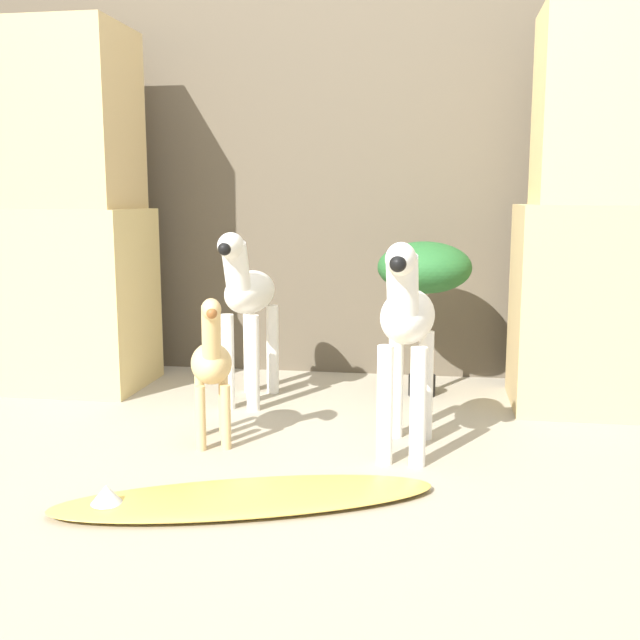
# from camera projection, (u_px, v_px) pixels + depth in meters

# --- Properties ---
(ground_plane) EXTENTS (14.00, 14.00, 0.00)m
(ground_plane) POSITION_uv_depth(u_px,v_px,m) (275.00, 470.00, 2.30)
(ground_plane) COLOR #9E937F
(wall_back) EXTENTS (6.40, 0.08, 2.20)m
(wall_back) POSITION_uv_depth(u_px,v_px,m) (336.00, 138.00, 3.45)
(wall_back) COLOR brown
(wall_back) RESTS_ON ground_plane
(rock_pillar_left) EXTENTS (0.62, 0.49, 1.53)m
(rock_pillar_left) POSITION_uv_depth(u_px,v_px,m) (70.00, 223.00, 3.23)
(rock_pillar_left) COLOR #D1B775
(rock_pillar_left) RESTS_ON ground_plane
(rock_pillar_right) EXTENTS (0.62, 0.49, 1.54)m
(rock_pillar_right) POSITION_uv_depth(u_px,v_px,m) (599.00, 233.00, 2.90)
(rock_pillar_right) COLOR tan
(rock_pillar_right) RESTS_ON ground_plane
(zebra_right) EXTENTS (0.20, 0.52, 0.70)m
(zebra_right) POSITION_uv_depth(u_px,v_px,m) (406.00, 326.00, 2.38)
(zebra_right) COLOR white
(zebra_right) RESTS_ON ground_plane
(zebra_left) EXTENTS (0.20, 0.52, 0.70)m
(zebra_left) POSITION_uv_depth(u_px,v_px,m) (248.00, 300.00, 2.99)
(zebra_left) COLOR white
(zebra_left) RESTS_ON ground_plane
(giraffe_figurine) EXTENTS (0.20, 0.34, 0.52)m
(giraffe_figurine) POSITION_uv_depth(u_px,v_px,m) (212.00, 364.00, 2.50)
(giraffe_figurine) COLOR tan
(giraffe_figurine) RESTS_ON ground_plane
(potted_palm_front) EXTENTS (0.39, 0.39, 0.65)m
(potted_palm_front) POSITION_uv_depth(u_px,v_px,m) (424.00, 272.00, 3.09)
(potted_palm_front) COLOR black
(potted_palm_front) RESTS_ON ground_plane
(surfboard) EXTENTS (1.09, 0.61, 0.08)m
(surfboard) POSITION_uv_depth(u_px,v_px,m) (242.00, 497.00, 2.04)
(surfboard) COLOR gold
(surfboard) RESTS_ON ground_plane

